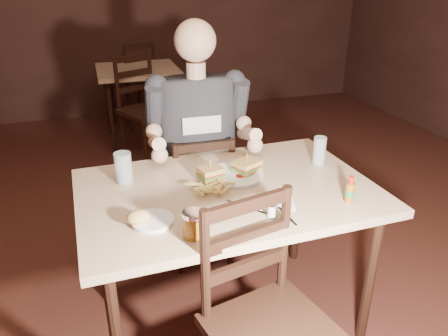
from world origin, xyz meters
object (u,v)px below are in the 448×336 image
object	(u,v)px
main_table	(227,202)
bg_table	(138,77)
dinner_plate	(235,176)
hot_sauce	(350,189)
glass_left	(123,168)
side_plate	(153,222)
syrup_dispenser	(193,224)
diner	(199,117)
chair_far	(199,196)
bg_chair_near	(148,111)
chair_near	(274,334)
bg_chair_far	(133,84)
glass_right	(319,151)

from	to	relation	value
main_table	bg_table	size ratio (longest dim) A/B	1.66
dinner_plate	hot_sauce	size ratio (longest dim) A/B	2.19
glass_left	side_plate	bearing A→B (deg)	-81.28
bg_table	main_table	bearing A→B (deg)	-89.64
syrup_dispenser	diner	bearing A→B (deg)	72.30
main_table	chair_far	bearing A→B (deg)	88.30
syrup_dispenser	hot_sauce	bearing A→B (deg)	2.93
bg_chair_near	diner	distance (m)	1.75
bg_chair_near	syrup_dispenser	size ratio (longest dim) A/B	9.18
bg_table	diner	distance (m)	2.25
dinner_plate	glass_left	world-z (taller)	glass_left
main_table	chair_far	xyz separation A→B (m)	(0.02, 0.59, -0.28)
bg_chair_near	syrup_dispenser	xyz separation A→B (m)	(-0.23, -2.56, 0.34)
diner	hot_sauce	xyz separation A→B (m)	(0.44, -0.82, -0.11)
glass_left	chair_near	bearing A→B (deg)	-63.18
chair_near	diner	bearing A→B (deg)	76.44
diner	syrup_dispenser	distance (m)	0.92
dinner_plate	glass_left	xyz separation A→B (m)	(-0.51, 0.12, 0.07)
chair_near	bg_chair_far	size ratio (longest dim) A/B	0.99
bg_table	bg_chair_near	distance (m)	0.58
bg_table	dinner_plate	size ratio (longest dim) A/B	3.05
bg_table	syrup_dispenser	distance (m)	3.12
bg_chair_far	main_table	bearing A→B (deg)	66.49
hot_sauce	glass_right	bearing A→B (deg)	79.14
chair_far	side_plate	world-z (taller)	chair_far
diner	syrup_dispenser	bearing A→B (deg)	-103.86
chair_near	syrup_dispenser	bearing A→B (deg)	117.55
chair_far	syrup_dispenser	distance (m)	1.04
side_plate	chair_near	bearing A→B (deg)	-49.67
bg_chair_far	glass_right	xyz separation A→B (m)	(0.55, -3.21, 0.37)
main_table	dinner_plate	world-z (taller)	dinner_plate
glass_right	side_plate	distance (m)	0.96
glass_left	side_plate	world-z (taller)	glass_left
bg_chair_far	hot_sauce	world-z (taller)	bg_chair_far
chair_near	side_plate	bearing A→B (deg)	118.71
glass_left	syrup_dispenser	bearing A→B (deg)	-70.67
main_table	side_plate	bearing A→B (deg)	-153.02
main_table	glass_left	distance (m)	0.51
main_table	bg_chair_far	world-z (taller)	bg_chair_far
bg_chair_far	diner	distance (m)	2.82
bg_chair_far	bg_chair_near	xyz separation A→B (m)	(0.00, -1.10, 0.01)
glass_left	glass_right	world-z (taller)	same
bg_table	hot_sauce	world-z (taller)	hot_sauce
glass_right	syrup_dispenser	world-z (taller)	glass_right
diner	dinner_plate	distance (m)	0.48
chair_far	hot_sauce	bearing A→B (deg)	119.37
side_plate	chair_far	bearing A→B (deg)	63.28
diner	glass_left	xyz separation A→B (m)	(-0.45, -0.33, -0.10)
main_table	hot_sauce	xyz separation A→B (m)	(0.46, -0.29, 0.13)
main_table	syrup_dispenser	xyz separation A→B (m)	(-0.25, -0.33, 0.12)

